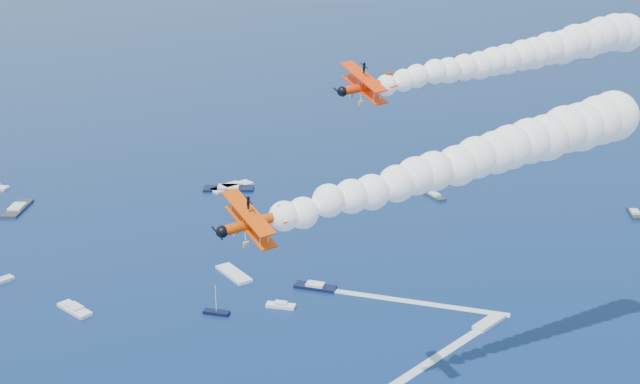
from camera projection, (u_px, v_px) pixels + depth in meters
name	position (u px, v px, depth m)	size (l,w,h in m)	color
biplane_lead	(366.00, 87.00, 115.64)	(8.47, 9.50, 5.73)	#FB3205
biplane_trail	(253.00, 223.00, 80.13)	(7.21, 8.09, 4.87)	#E24204
smoke_trail_lead	(514.00, 56.00, 126.00)	(50.09, 9.29, 9.76)	white
smoke_trail_trail	(465.00, 162.00, 91.49)	(49.88, 11.44, 9.76)	white
spectator_boats	(173.00, 265.00, 202.46)	(227.12, 164.22, 0.70)	silver
boat_wakes	(187.00, 293.00, 189.29)	(137.88, 146.60, 0.04)	white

